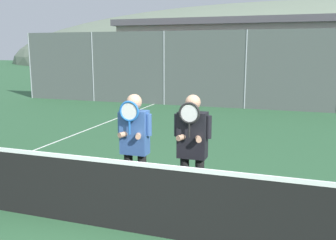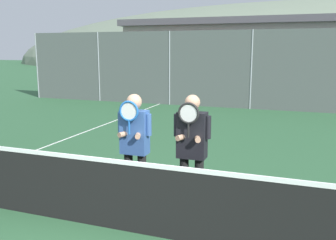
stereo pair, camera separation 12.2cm
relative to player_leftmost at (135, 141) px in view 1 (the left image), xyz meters
name	(u,v)px [view 1 (the left image)]	position (x,y,z in m)	size (l,w,h in m)	color
ground_plane	(133,232)	(0.31, -0.79, -1.02)	(120.00, 120.00, 0.00)	#2D5B38
hill_distant	(284,64)	(0.31, 56.31, -1.02)	(93.14, 51.75, 18.11)	slate
clubhouse_building	(263,54)	(0.27, 18.00, 1.02)	(17.01, 5.50, 4.03)	beige
fence_back	(245,70)	(0.31, 10.07, 0.52)	(20.48, 0.06, 3.09)	gray
tennis_net	(132,196)	(0.31, -0.79, -0.52)	(10.36, 0.09, 1.07)	gray
court_line_left_sideline	(36,149)	(-3.55, 2.21, -1.02)	(0.05, 16.00, 0.01)	white
player_leftmost	(135,141)	(0.00, 0.00, 0.00)	(0.54, 0.34, 1.71)	black
player_center_left	(192,144)	(0.87, 0.05, 0.00)	(0.54, 0.34, 1.73)	black
car_far_left	(134,78)	(-5.66, 12.76, -0.14)	(4.51, 1.92, 1.72)	maroon
car_left_of_center	(230,81)	(-0.71, 12.73, -0.14)	(4.40, 1.93, 1.71)	slate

